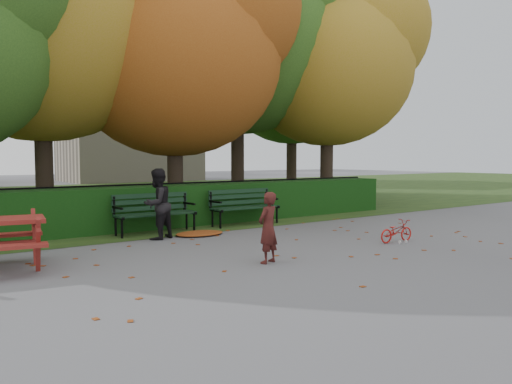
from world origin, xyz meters
TOP-DOWN VIEW (x-y plane):
  - ground at (0.00, 0.00)m, footprint 90.00×90.00m
  - grass_strip at (0.00, 14.00)m, footprint 90.00×90.00m
  - building_right at (8.00, 28.00)m, footprint 9.00×6.00m
  - hedge at (0.00, 4.50)m, footprint 13.00×0.90m
  - iron_fence at (0.00, 5.30)m, footprint 14.00×0.04m
  - tree_b at (-2.44, 6.75)m, footprint 6.72×6.40m
  - tree_c at (0.83, 5.96)m, footprint 6.30×6.00m
  - tree_d at (3.88, 7.23)m, footprint 7.14×6.80m
  - tree_e at (6.52, 5.77)m, footprint 6.09×5.80m
  - tree_g at (8.33, 9.76)m, footprint 6.30×6.00m
  - bench_left at (-1.30, 3.70)m, footprint 1.80×0.57m
  - bench_right at (1.10, 3.70)m, footprint 1.80×0.57m
  - leaf_pile at (-0.62, 2.88)m, footprint 1.26×1.03m
  - leaf_scatter at (0.00, 0.30)m, footprint 9.00×5.70m
  - child at (-1.17, -0.26)m, footprint 0.48×0.39m
  - adult at (-1.59, 2.90)m, footprint 0.87×0.80m
  - bicycle at (2.07, -0.22)m, footprint 0.86×0.35m

SIDE VIEW (x-z plane):
  - ground at x=0.00m, z-range 0.00..0.00m
  - grass_strip at x=0.00m, z-range 0.01..0.01m
  - leaf_scatter at x=0.00m, z-range 0.00..0.01m
  - leaf_pile at x=-0.62m, z-range 0.00..0.08m
  - bicycle at x=2.07m, z-range 0.00..0.44m
  - hedge at x=0.00m, z-range 0.00..1.00m
  - bench_left at x=-1.30m, z-range 0.08..0.96m
  - bench_right at x=1.10m, z-range 0.08..0.96m
  - iron_fence at x=0.00m, z-range 0.03..1.05m
  - child at x=-1.17m, z-range 0.00..1.14m
  - adult at x=-1.59m, z-range 0.00..1.45m
  - tree_c at x=0.83m, z-range 0.82..8.82m
  - tree_e at x=6.52m, z-range 1.01..9.16m
  - tree_g at x=8.33m, z-range 1.10..9.65m
  - tree_b at x=-2.44m, z-range 1.01..9.80m
  - tree_d at x=3.88m, z-range 1.19..10.77m
  - building_right at x=8.00m, z-range 0.00..12.00m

